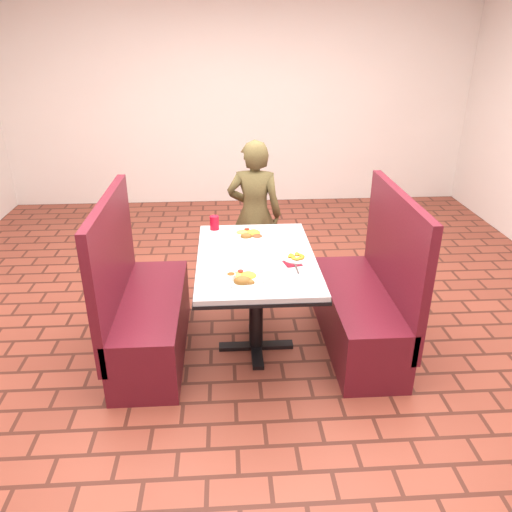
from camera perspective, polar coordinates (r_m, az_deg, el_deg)
The scene contains 15 objects.
room at distance 3.11m, azimuth 0.00°, elevation 19.87°, with size 7.00×7.04×2.82m.
dining_table at distance 3.45m, azimuth 0.00°, elevation -1.45°, with size 0.81×1.21×0.75m.
booth_bench_left at distance 3.65m, azimuth -12.70°, elevation -6.35°, with size 0.47×1.20×1.17m.
booth_bench_right at distance 3.73m, azimuth 12.38°, elevation -5.56°, with size 0.47×1.20×1.17m.
diner_person at distance 4.44m, azimuth -0.17°, elevation 4.76°, with size 0.48×0.32×1.33m, color brown.
near_dinner_plate at distance 3.06m, azimuth -1.48°, elevation -2.39°, with size 0.25×0.25×0.08m.
far_dinner_plate at distance 3.73m, azimuth -0.71°, elevation 2.61°, with size 0.26×0.26×0.07m.
plantain_plate at distance 3.37m, azimuth 4.63°, elevation -0.18°, with size 0.18×0.18×0.03m.
maroon_napkin at distance 3.31m, azimuth 4.19°, elevation -0.85°, with size 0.11×0.11×0.00m, color #5D0E18.
spoon_utensil at distance 3.22m, azimuth 4.69°, elevation -1.49°, with size 0.01×0.14×0.00m, color silver.
red_tumbler at distance 3.86m, azimuth -4.77°, elevation 3.81°, with size 0.07×0.07×0.11m, color #B50C1F.
paper_napkin at distance 3.00m, azimuth 6.01°, elevation -3.64°, with size 0.18×0.13×0.01m, color white.
knife_utensil at distance 3.07m, azimuth -0.77°, elevation -2.72°, with size 0.01×0.16×0.00m, color silver.
fork_utensil at distance 3.04m, azimuth -0.78°, elevation -3.00°, with size 0.01×0.14×0.00m, color silver.
lettuce_shreds at distance 3.46m, azimuth 0.60°, elevation 0.44°, with size 0.28×0.32×0.00m, color #92BB4B, non-canonical shape.
Camera 1 is at (-0.20, -3.09, 2.17)m, focal length 35.00 mm.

